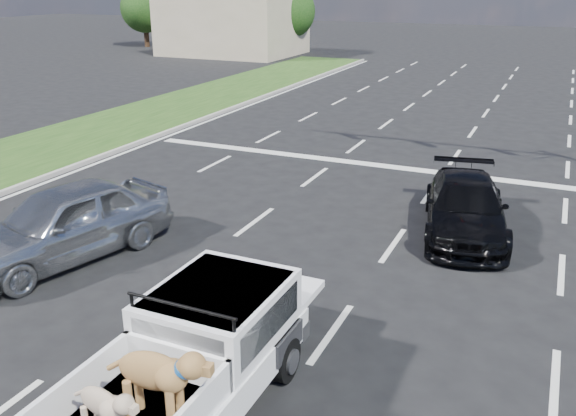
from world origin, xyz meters
name	(u,v)px	position (x,y,z in m)	size (l,w,h in m)	color
ground	(240,312)	(0.00, 0.00, 0.00)	(160.00, 160.00, 0.00)	black
road_markings	(355,199)	(0.00, 6.56, 0.01)	(17.75, 60.00, 0.01)	silver
grass_median_left	(24,156)	(-11.50, 6.00, 0.05)	(5.00, 60.00, 0.10)	#1E4013
curb_left	(80,164)	(-9.05, 6.00, 0.07)	(0.15, 60.00, 0.14)	gray
building_left	(233,26)	(-20.00, 36.00, 2.20)	(10.00, 8.00, 4.40)	#BFAC92
tree_far_a	(144,8)	(-30.00, 38.00, 3.29)	(4.20, 4.20, 5.40)	#332114
tree_far_b	(203,10)	(-24.00, 38.00, 3.29)	(4.20, 4.20, 5.40)	#332114
tree_far_c	(289,11)	(-16.00, 38.00, 3.29)	(4.20, 4.20, 5.40)	#332114
pickup_truck	(184,370)	(0.76, -2.88, 0.85)	(1.83, 4.81, 1.80)	black
silver_sedan	(64,223)	(-4.47, 0.52, 0.80)	(1.90, 4.72, 1.61)	#A7A9AE
black_coupe	(465,207)	(3.06, 5.41, 0.64)	(1.80, 4.44, 1.29)	black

